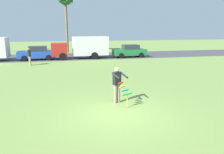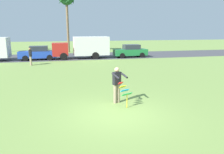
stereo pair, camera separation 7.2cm
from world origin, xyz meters
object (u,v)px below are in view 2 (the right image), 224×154
at_px(parked_car_green, 130,51).
at_px(person_walker_near, 30,56).
at_px(person_kite_flyer, 117,84).
at_px(parked_car_blue, 38,53).
at_px(parked_truck_red_cab, 84,47).
at_px(kite_held, 125,91).
at_px(palm_tree_right_near, 67,1).

height_order(parked_car_green, person_walker_near, person_walker_near).
relative_size(person_kite_flyer, parked_car_green, 0.41).
bearing_deg(person_walker_near, parked_car_blue, 85.78).
distance_m(parked_truck_red_cab, person_walker_near, 7.00).
bearing_deg(person_walker_near, parked_truck_red_cab, 35.40).
xyz_separation_m(kite_held, person_walker_near, (-5.76, 13.24, 0.19)).
xyz_separation_m(person_kite_flyer, person_walker_near, (-5.55, 12.64, -0.02)).
bearing_deg(kite_held, person_walker_near, 113.51).
distance_m(person_kite_flyer, palm_tree_right_near, 25.63).
bearing_deg(person_kite_flyer, parked_car_blue, 107.46).
height_order(kite_held, parked_car_blue, parked_car_blue).
bearing_deg(parked_car_green, person_kite_flyer, -109.82).
xyz_separation_m(parked_car_blue, parked_car_green, (11.26, -0.00, 0.00)).
relative_size(person_kite_flyer, palm_tree_right_near, 0.19).
xyz_separation_m(kite_held, parked_car_blue, (-5.46, 17.28, 0.03)).
xyz_separation_m(parked_truck_red_cab, palm_tree_right_near, (-1.67, 8.00, 6.25)).
height_order(parked_car_blue, parked_car_green, same).
relative_size(parked_truck_red_cab, parked_car_green, 1.59).
bearing_deg(parked_truck_red_cab, parked_car_green, 0.01).
bearing_deg(parked_truck_red_cab, person_kite_flyer, -90.49).
relative_size(parked_car_blue, parked_car_green, 1.01).
bearing_deg(parked_car_blue, person_walker_near, -94.22).
relative_size(parked_truck_red_cab, palm_tree_right_near, 0.74).
relative_size(kite_held, person_walker_near, 0.64).
distance_m(kite_held, person_walker_near, 14.44).
bearing_deg(palm_tree_right_near, parked_car_green, -46.71).
relative_size(kite_held, parked_car_blue, 0.26).
distance_m(parked_car_green, palm_tree_right_near, 12.97).
xyz_separation_m(person_kite_flyer, palm_tree_right_near, (-1.53, 24.69, 6.71)).
bearing_deg(kite_held, palm_tree_right_near, 93.94).
bearing_deg(parked_car_green, person_walker_near, -160.71).
bearing_deg(parked_truck_red_cab, person_walker_near, -144.60).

